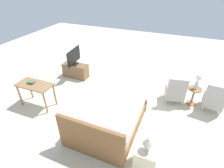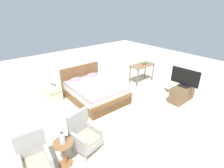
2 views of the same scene
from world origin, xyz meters
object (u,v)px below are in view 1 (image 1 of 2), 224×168
armchair_by_window_right (175,92)px  table_lamp (148,143)px  side_table (194,94)px  bed (108,119)px  vanity_desk (35,87)px  nightstand (146,158)px  armchair_by_window_left (214,100)px  book_stack (31,82)px  tv_stand (76,71)px  flower_vase (198,80)px  tv_flatscreen (74,57)px

armchair_by_window_right → table_lamp: 2.54m
side_table → table_lamp: table_lamp is taller
bed → table_lamp: size_ratio=6.13×
table_lamp → side_table: bearing=-108.5°
vanity_desk → bed: bearing=178.1°
side_table → nightstand: size_ratio=1.06×
armchair_by_window_left → book_stack: size_ratio=4.44×
bed → table_lamp: bearing=147.6°
side_table → vanity_desk: size_ratio=0.54×
nightstand → tv_stand: bearing=-39.1°
armchair_by_window_left → book_stack: bearing=18.7°
armchair_by_window_left → tv_stand: size_ratio=0.96×
bed → tv_stand: bed is taller
armchair_by_window_right → flower_vase: bearing=-168.8°
armchair_by_window_left → tv_flatscreen: size_ratio=1.01×
armchair_by_window_left → tv_stand: bearing=-2.7°
armchair_by_window_right → side_table: size_ratio=1.63×
bed → tv_flatscreen: 3.01m
book_stack → nightstand: bearing=167.3°
tv_stand → tv_flatscreen: (0.00, 0.00, 0.58)m
armchair_by_window_right → tv_flatscreen: size_ratio=1.01×
armchair_by_window_left → vanity_desk: armchair_by_window_left is taller
nightstand → table_lamp: (-0.00, 0.00, 0.48)m
side_table → nightstand: (0.87, 2.60, -0.09)m
armchair_by_window_left → flower_vase: (0.53, -0.11, 0.48)m
armchair_by_window_left → tv_flatscreen: tv_flatscreen is taller
book_stack → tv_stand: bearing=-97.0°
nightstand → vanity_desk: (3.46, -0.80, 0.37)m
flower_vase → tv_stand: flower_vase is taller
nightstand → tv_flatscreen: size_ratio=0.59×
armchair_by_window_left → bed: bearing=34.8°
armchair_by_window_left → flower_vase: size_ratio=1.93×
side_table → flower_vase: 0.50m
armchair_by_window_right → side_table: 0.54m
book_stack → bed: bearing=178.0°
armchair_by_window_left → tv_flatscreen: bearing=-2.7°
side_table → tv_flatscreen: (4.21, -0.12, 0.49)m
tv_flatscreen → vanity_desk: (0.12, 1.91, -0.20)m
nightstand → book_stack: book_stack is taller
flower_vase → vanity_desk: 4.69m
armchair_by_window_right → flower_vase: 0.72m
vanity_desk → book_stack: book_stack is taller
tv_stand → book_stack: bearing=83.0°
bed → vanity_desk: size_ratio=1.95×
armchair_by_window_left → side_table: 0.54m
side_table → book_stack: (4.44, 1.79, 0.43)m
table_lamp → tv_flatscreen: bearing=-39.1°
flower_vase → nightstand: size_ratio=0.89×
armchair_by_window_right → tv_flatscreen: 3.71m
table_lamp → book_stack: (3.57, -0.81, 0.03)m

